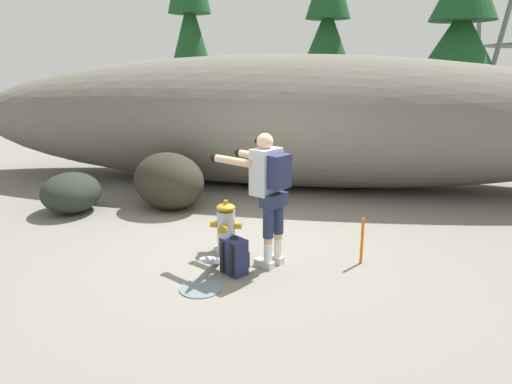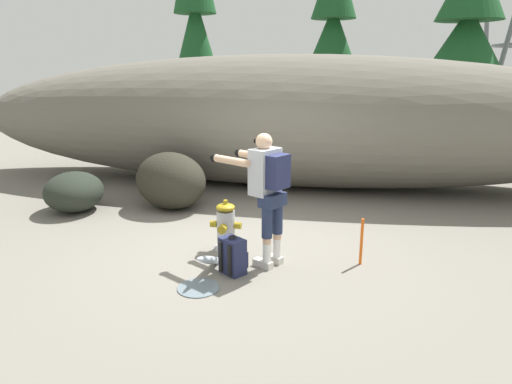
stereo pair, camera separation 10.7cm
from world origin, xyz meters
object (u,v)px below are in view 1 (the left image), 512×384
(utility_worker, at_px, (267,184))
(survey_stake, at_px, (362,241))
(spare_backpack, at_px, (234,256))
(fire_hydrant, at_px, (226,228))
(boulder_large, at_px, (169,181))
(boulder_mid, at_px, (71,192))

(utility_worker, relative_size, survey_stake, 2.74)
(spare_backpack, height_order, survey_stake, survey_stake)
(fire_hydrant, bearing_deg, boulder_large, 131.24)
(fire_hydrant, bearing_deg, boulder_mid, 158.94)
(utility_worker, relative_size, boulder_large, 1.23)
(spare_backpack, xyz_separation_m, boulder_mid, (-3.29, 1.84, 0.12))
(utility_worker, height_order, spare_backpack, utility_worker)
(spare_backpack, relative_size, survey_stake, 0.78)
(fire_hydrant, bearing_deg, survey_stake, -3.30)
(boulder_large, bearing_deg, fire_hydrant, -48.76)
(utility_worker, bearing_deg, fire_hydrant, 0.31)
(boulder_large, xyz_separation_m, survey_stake, (3.22, -1.76, -0.19))
(survey_stake, bearing_deg, utility_worker, -168.63)
(utility_worker, height_order, survey_stake, utility_worker)
(fire_hydrant, distance_m, boulder_mid, 3.23)
(utility_worker, height_order, boulder_mid, utility_worker)
(spare_backpack, relative_size, boulder_mid, 0.42)
(boulder_mid, bearing_deg, boulder_large, 17.49)
(spare_backpack, distance_m, boulder_mid, 3.77)
(fire_hydrant, relative_size, boulder_mid, 0.62)
(utility_worker, distance_m, spare_backpack, 0.95)
(survey_stake, bearing_deg, spare_backpack, -158.86)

